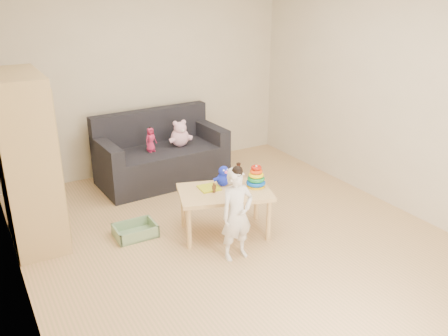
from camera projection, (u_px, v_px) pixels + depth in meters
room at (233, 113)px, 4.44m from camera, size 4.50×4.50×4.50m
wardrobe at (26, 161)px, 4.54m from camera, size 0.47×0.94×1.69m
sofa at (162, 165)px, 6.17m from camera, size 1.65×0.88×0.45m
play_table at (225, 212)px, 4.87m from camera, size 1.05×0.83×0.48m
storage_bin at (135, 230)px, 4.88m from camera, size 0.42×0.32×0.12m
toddler at (237, 215)px, 4.37m from camera, size 0.33×0.22×0.88m
pink_bear at (180, 135)px, 6.12m from camera, size 0.29×0.27×0.29m
doll at (151, 140)px, 5.91m from camera, size 0.18×0.14×0.31m
ring_stacker at (256, 178)px, 4.84m from camera, size 0.20×0.20×0.23m
brown_bottle at (238, 175)px, 4.90m from camera, size 0.08×0.08×0.23m
blue_plush at (223, 175)px, 4.87m from camera, size 0.21×0.18×0.22m
wooden_figure at (214, 188)px, 4.71m from camera, size 0.05×0.05×0.11m
yellow_book at (209, 188)px, 4.82m from camera, size 0.21×0.21×0.02m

